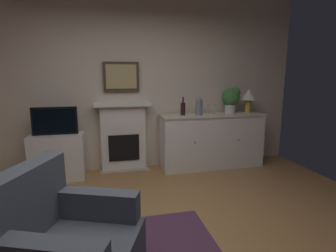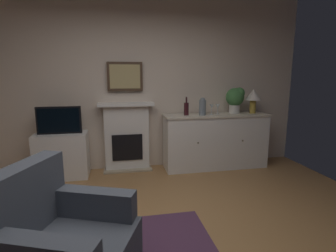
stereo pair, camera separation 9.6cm
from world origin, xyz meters
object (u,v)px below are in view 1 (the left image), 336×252
Objects in this scene: wine_bottle at (183,108)px; wine_glass_left at (208,107)px; vase_decorative at (199,106)px; armchair at (65,246)px; tv_set at (55,121)px; potted_plant_small at (231,98)px; framed_picture at (121,77)px; table_lamp at (249,96)px; sideboard_cabinet at (212,140)px; tv_cabinet at (58,157)px; fireplace_unit at (123,137)px; wine_glass_center at (214,107)px.

wine_glass_left is at bearing -0.31° from wine_bottle.
vase_decorative reaches higher than armchair.
wine_glass_left is 2.34m from tv_set.
tv_set is at bearing 179.97° from wine_glass_left.
wine_bottle is 0.67× the size of potted_plant_small.
framed_picture is at bearing 170.34° from wine_glass_left.
sideboard_cabinet is at bearing -180.00° from table_lamp.
armchair is at bearing -79.94° from tv_cabinet.
fireplace_unit is at bearing 172.20° from wine_glass_left.
wine_bottle reaches higher than wine_glass_left.
table_lamp is 0.53× the size of tv_cabinet.
armchair is (0.41, -2.32, 0.04)m from tv_cabinet.
wine_glass_left is at bearing 13.52° from vase_decorative.
potted_plant_small reaches higher than vase_decorative.
framed_picture is 1.09m from wine_bottle.
fireplace_unit is at bearing 168.90° from wine_bottle.
wine_bottle reaches higher than tv_cabinet.
potted_plant_small reaches higher than wine_glass_left.
potted_plant_small is at bearing 0.63° from tv_cabinet.
table_lamp is 2.42× the size of wine_glass_center.
wine_glass_center reaches higher than sideboard_cabinet.
framed_picture is 2.13m from table_lamp.
wine_glass_center is 2.54m from tv_cabinet.
armchair is at bearing -102.82° from fireplace_unit.
framed_picture is 3.33× the size of wine_glass_center.
sideboard_cabinet is 2.30× the size of tv_cabinet.
wine_bottle is at bearing -11.10° from fireplace_unit.
wine_glass_left is 0.27× the size of tv_set.
fireplace_unit is at bearing 10.77° from tv_set.
armchair is (-0.56, -2.48, -0.17)m from fireplace_unit.
tv_set is 2.38m from armchair.
fireplace_unit is 6.67× the size of wine_glass_center.
wine_glass_left is 0.59× the size of vase_decorative.
framed_picture is 1.37× the size of table_lamp.
fireplace_unit is at bearing 9.45° from tv_cabinet.
sideboard_cabinet is at bearing -8.75° from framed_picture.
sideboard_cabinet is 3.06m from armchair.
vase_decorative is (0.25, -0.04, 0.03)m from wine_bottle.
vase_decorative is (1.19, -0.23, 0.49)m from fireplace_unit.
table_lamp is 1.42× the size of vase_decorative.
sideboard_cabinet is (1.45, -0.22, -1.05)m from framed_picture.
vase_decorative is (1.19, -0.27, -0.47)m from framed_picture.
table_lamp reaches higher than vase_decorative.
table_lamp is 0.74m from wine_glass_left.
tv_cabinet is at bearing 179.64° from sideboard_cabinet.
fireplace_unit is 2.75× the size of table_lamp.
framed_picture is 1.18m from tv_set.
tv_set is at bearing -169.23° from fireplace_unit.
wine_glass_left reaches higher than sideboard_cabinet.
tv_set is (-3.06, -0.01, -0.30)m from table_lamp.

